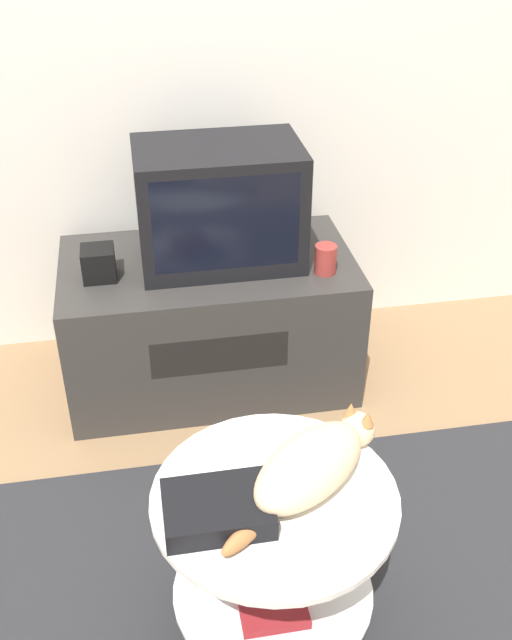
# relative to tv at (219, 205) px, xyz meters

# --- Properties ---
(ground_plane) EXTENTS (12.00, 12.00, 0.00)m
(ground_plane) POSITION_rel_tv_xyz_m (0.06, -1.17, -0.73)
(ground_plane) COLOR #93704C
(wall_back) EXTENTS (8.00, 0.05, 2.60)m
(wall_back) POSITION_rel_tv_xyz_m (0.06, 0.37, 0.57)
(wall_back) COLOR silver
(wall_back) RESTS_ON ground_plane
(rug) EXTENTS (1.96, 1.33, 0.02)m
(rug) POSITION_rel_tv_xyz_m (0.06, -1.17, -0.72)
(rug) COLOR #28282B
(rug) RESTS_ON ground_plane
(tv_stand) EXTENTS (1.06, 0.60, 0.51)m
(tv_stand) POSITION_rel_tv_xyz_m (-0.05, -0.01, -0.47)
(tv_stand) COLOR #33302D
(tv_stand) RESTS_ON ground_plane
(tv) EXTENTS (0.57, 0.37, 0.42)m
(tv) POSITION_rel_tv_xyz_m (0.00, 0.00, 0.00)
(tv) COLOR black
(tv) RESTS_ON tv_stand
(speaker) EXTENTS (0.11, 0.11, 0.11)m
(speaker) POSITION_rel_tv_xyz_m (-0.43, -0.06, -0.16)
(speaker) COLOR black
(speaker) RESTS_ON tv_stand
(mug) EXTENTS (0.08, 0.08, 0.10)m
(mug) POSITION_rel_tv_xyz_m (0.35, -0.16, -0.16)
(mug) COLOR #99332D
(mug) RESTS_ON tv_stand
(coffee_table) EXTENTS (0.60, 0.60, 0.47)m
(coffee_table) POSITION_rel_tv_xyz_m (-0.03, -1.14, -0.42)
(coffee_table) COLOR #B2B2B7
(coffee_table) RESTS_ON rug
(dvd_box) EXTENTS (0.25, 0.18, 0.06)m
(dvd_box) POSITION_rel_tv_xyz_m (-0.17, -1.19, -0.21)
(dvd_box) COLOR black
(dvd_box) RESTS_ON coffee_table
(cat) EXTENTS (0.45, 0.39, 0.13)m
(cat) POSITION_rel_tv_xyz_m (0.07, -1.12, -0.18)
(cat) COLOR beige
(cat) RESTS_ON coffee_table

